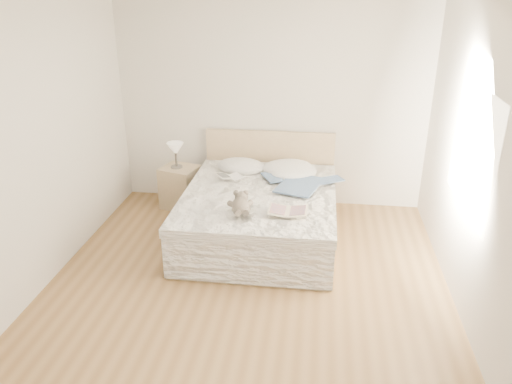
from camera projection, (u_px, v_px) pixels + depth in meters
The scene contains 16 objects.
floor at pixel (245, 292), 4.91m from camera, with size 4.00×4.50×0.00m, color brown.
wall_back at pixel (271, 104), 6.42m from camera, with size 4.00×0.02×2.70m, color beige.
wall_front at pixel (170, 326), 2.33m from camera, with size 4.00×0.02×2.70m, color beige.
wall_left at pixel (31, 153), 4.62m from camera, with size 0.02×4.50×2.70m, color beige.
wall_right at pixel (482, 174), 4.13m from camera, with size 0.02×4.50×2.70m, color beige.
window at pixel (473, 151), 4.37m from camera, with size 0.02×1.30×1.10m, color white.
bed at pixel (260, 212), 5.87m from camera, with size 1.72×2.14×1.00m.
nightstand at pixel (181, 187), 6.63m from camera, with size 0.45×0.40×0.56m, color tan.
table_lamp at pixel (176, 150), 6.43m from camera, with size 0.23×0.23×0.34m.
pillow_left at pixel (241, 166), 6.34m from camera, with size 0.62×0.44×0.19m, color silver.
pillow_middle at pixel (287, 168), 6.27m from camera, with size 0.65×0.45×0.19m, color white.
pillow_right at pixel (294, 172), 6.14m from camera, with size 0.58×0.41×0.18m, color white.
blouse at pixel (300, 185), 5.79m from camera, with size 0.68×0.72×0.03m, color #385075, non-canonical shape.
photo_book at pixel (230, 177), 6.02m from camera, with size 0.30×0.21×0.02m, color white.
childrens_book at pixel (288, 211), 5.14m from camera, with size 0.41×0.28×0.03m, color #FDF0CA.
teddy_bear at pixel (241, 211), 5.10m from camera, with size 0.23×0.33×0.17m, color brown, non-canonical shape.
Camera 1 is at (0.65, -4.07, 2.85)m, focal length 35.00 mm.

